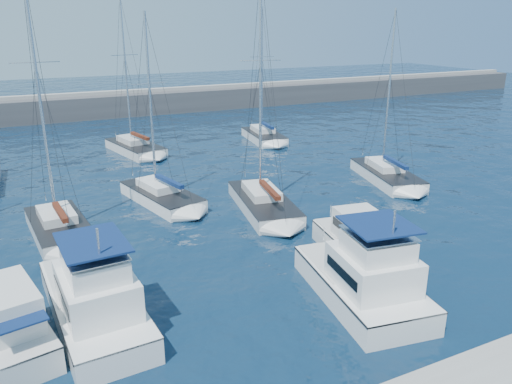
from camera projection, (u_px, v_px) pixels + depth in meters
name	position (u px, v px, depth m)	size (l,w,h in m)	color
ground	(254.00, 276.00, 25.92)	(220.00, 220.00, 0.00)	black
breakwater	(93.00, 109.00, 69.84)	(160.00, 6.00, 4.45)	#424244
motor_yacht_port_outer	(8.00, 322.00, 20.30)	(3.87, 7.71, 3.20)	silver
motor_yacht_port_inner	(95.00, 301.00, 21.50)	(3.87, 9.20, 4.69)	white
motor_yacht_stbd_inner	(365.00, 280.00, 23.23)	(4.89, 8.30, 4.69)	white
motor_yacht_stbd_outer	(354.00, 240.00, 27.99)	(3.44, 5.71, 3.20)	silver
sailboat_mid_b	(59.00, 227.00, 30.78)	(3.69, 7.57, 16.71)	silver
sailboat_mid_c	(161.00, 196.00, 36.45)	(4.59, 8.29, 13.62)	white
sailboat_mid_d	(263.00, 203.00, 35.03)	(4.64, 8.98, 16.35)	silver
sailboat_mid_e	(386.00, 175.00, 41.55)	(5.02, 8.85, 13.95)	white
sailboat_back_b	(135.00, 147.00, 50.57)	(4.75, 8.54, 15.34)	silver
sailboat_back_c	(264.00, 136.00, 55.68)	(4.03, 7.72, 14.50)	white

